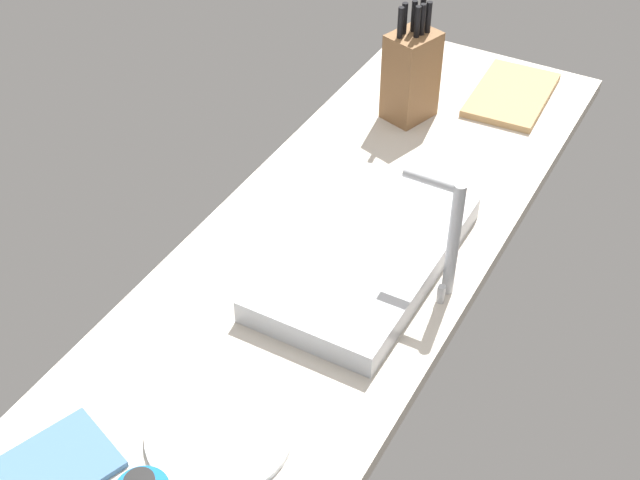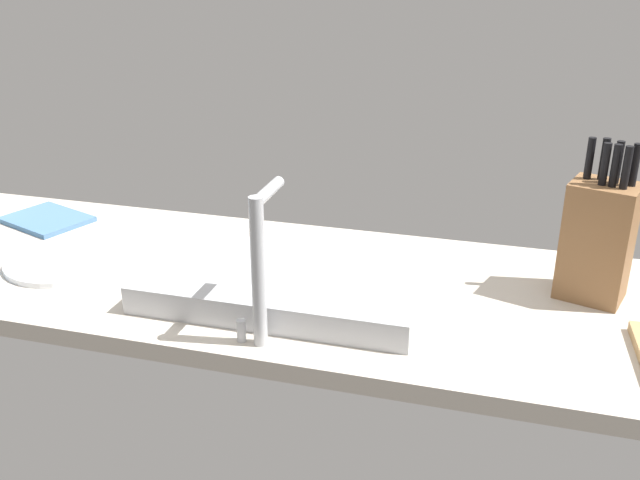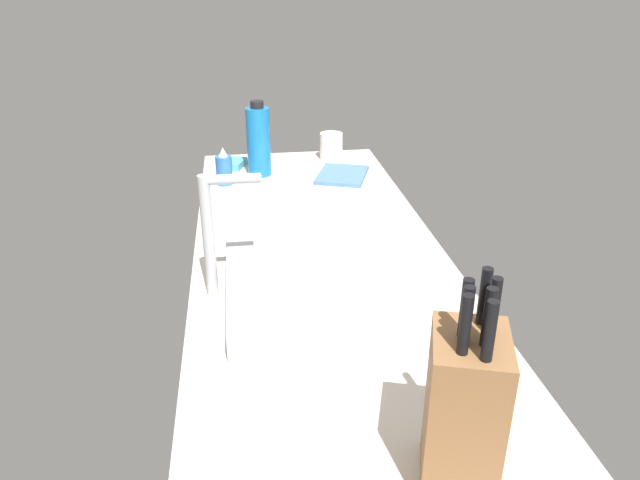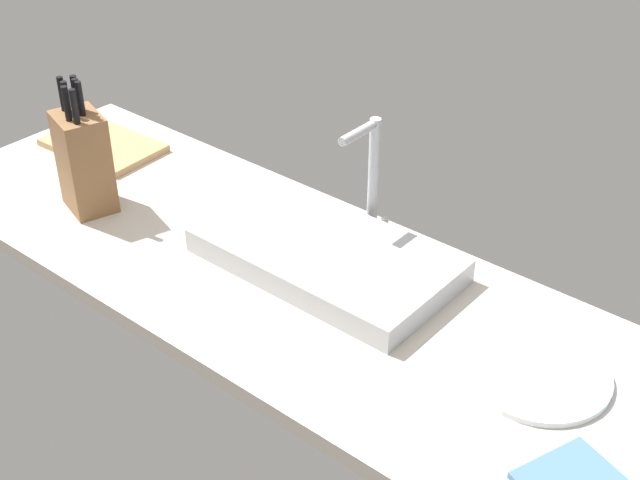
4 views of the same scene
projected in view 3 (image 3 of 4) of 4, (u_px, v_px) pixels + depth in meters
countertop_slab at (329, 289)px, 132.71cm from camera, size 196.05×60.26×3.50cm
sink_basin at (295, 274)px, 129.74cm from camera, size 52.75×29.26×5.32cm
faucet at (214, 228)px, 121.15cm from camera, size 5.50×12.34×26.48cm
knife_block at (464, 410)px, 77.22cm from camera, size 14.21×12.64×30.62cm
soap_bottle at (224, 169)px, 187.20cm from camera, size 5.09×5.09×11.85cm
water_bottle at (259, 141)px, 192.85cm from camera, size 7.61×7.61×24.06cm
dinner_plate at (286, 199)px, 175.84cm from camera, size 25.15×25.15×1.20cm
dish_towel at (342, 175)px, 195.32cm from camera, size 23.40×20.63×1.20cm
coffee_mug at (331, 146)px, 211.03cm from camera, size 7.97×7.97×9.20cm
dish_sponge at (235, 164)px, 204.02cm from camera, size 10.56×8.84×2.40cm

